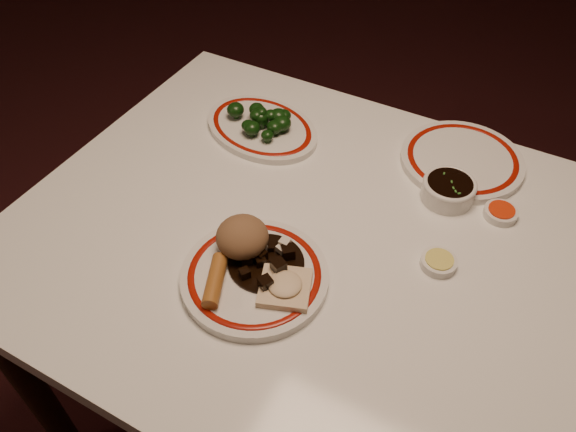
{
  "coord_description": "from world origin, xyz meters",
  "views": [
    {
      "loc": [
        0.25,
        -0.64,
        1.53
      ],
      "look_at": [
        -0.08,
        -0.02,
        0.8
      ],
      "focal_mm": 35.0,
      "sensor_mm": 36.0,
      "label": 1
    }
  ],
  "objects_px": {
    "broccoli_pile": "(263,118)",
    "soy_bowl": "(448,190)",
    "main_plate": "(255,276)",
    "spring_roll": "(215,281)",
    "broccoli_plate": "(262,128)",
    "rice_mound": "(242,237)",
    "dining_table": "(332,273)",
    "fried_wonton": "(285,286)",
    "stirfry_heap": "(266,260)"
  },
  "relations": [
    {
      "from": "soy_bowl",
      "to": "dining_table",
      "type": "bearing_deg",
      "value": -124.4
    },
    {
      "from": "rice_mound",
      "to": "broccoli_plate",
      "type": "relative_size",
      "value": 0.29
    },
    {
      "from": "dining_table",
      "to": "stirfry_heap",
      "type": "bearing_deg",
      "value": -123.48
    },
    {
      "from": "main_plate",
      "to": "broccoli_pile",
      "type": "height_order",
      "value": "broccoli_pile"
    },
    {
      "from": "rice_mound",
      "to": "soy_bowl",
      "type": "xyz_separation_m",
      "value": [
        0.27,
        0.32,
        -0.03
      ]
    },
    {
      "from": "fried_wonton",
      "to": "soy_bowl",
      "type": "distance_m",
      "value": 0.4
    },
    {
      "from": "stirfry_heap",
      "to": "broccoli_plate",
      "type": "distance_m",
      "value": 0.4
    },
    {
      "from": "main_plate",
      "to": "spring_roll",
      "type": "distance_m",
      "value": 0.07
    },
    {
      "from": "spring_roll",
      "to": "broccoli_pile",
      "type": "relative_size",
      "value": 0.65
    },
    {
      "from": "dining_table",
      "to": "fried_wonton",
      "type": "height_order",
      "value": "fried_wonton"
    },
    {
      "from": "rice_mound",
      "to": "fried_wonton",
      "type": "height_order",
      "value": "rice_mound"
    },
    {
      "from": "main_plate",
      "to": "soy_bowl",
      "type": "xyz_separation_m",
      "value": [
        0.23,
        0.36,
        0.01
      ]
    },
    {
      "from": "main_plate",
      "to": "fried_wonton",
      "type": "xyz_separation_m",
      "value": [
        0.06,
        -0.01,
        0.02
      ]
    },
    {
      "from": "main_plate",
      "to": "soy_bowl",
      "type": "bearing_deg",
      "value": 57.27
    },
    {
      "from": "dining_table",
      "to": "stirfry_heap",
      "type": "distance_m",
      "value": 0.18
    },
    {
      "from": "main_plate",
      "to": "broccoli_pile",
      "type": "xyz_separation_m",
      "value": [
        -0.2,
        0.37,
        0.03
      ]
    },
    {
      "from": "soy_bowl",
      "to": "main_plate",
      "type": "bearing_deg",
      "value": -122.73
    },
    {
      "from": "dining_table",
      "to": "fried_wonton",
      "type": "distance_m",
      "value": 0.19
    },
    {
      "from": "rice_mound",
      "to": "fried_wonton",
      "type": "bearing_deg",
      "value": -21.57
    },
    {
      "from": "spring_roll",
      "to": "stirfry_heap",
      "type": "height_order",
      "value": "stirfry_heap"
    },
    {
      "from": "broccoli_plate",
      "to": "spring_roll",
      "type": "bearing_deg",
      "value": -69.35
    },
    {
      "from": "fried_wonton",
      "to": "broccoli_plate",
      "type": "bearing_deg",
      "value": 125.34
    },
    {
      "from": "dining_table",
      "to": "broccoli_pile",
      "type": "distance_m",
      "value": 0.38
    },
    {
      "from": "broccoli_pile",
      "to": "fried_wonton",
      "type": "bearing_deg",
      "value": -55.07
    },
    {
      "from": "stirfry_heap",
      "to": "spring_roll",
      "type": "bearing_deg",
      "value": -121.86
    },
    {
      "from": "broccoli_plate",
      "to": "soy_bowl",
      "type": "distance_m",
      "value": 0.43
    },
    {
      "from": "main_plate",
      "to": "stirfry_heap",
      "type": "distance_m",
      "value": 0.03
    },
    {
      "from": "broccoli_plate",
      "to": "broccoli_pile",
      "type": "bearing_deg",
      "value": -21.24
    },
    {
      "from": "dining_table",
      "to": "rice_mound",
      "type": "relative_size",
      "value": 12.97
    },
    {
      "from": "stirfry_heap",
      "to": "broccoli_plate",
      "type": "xyz_separation_m",
      "value": [
        -0.21,
        0.34,
        -0.02
      ]
    },
    {
      "from": "broccoli_pile",
      "to": "soy_bowl",
      "type": "relative_size",
      "value": 1.51
    },
    {
      "from": "fried_wonton",
      "to": "stirfry_heap",
      "type": "relative_size",
      "value": 0.81
    },
    {
      "from": "stirfry_heap",
      "to": "soy_bowl",
      "type": "relative_size",
      "value": 1.3
    },
    {
      "from": "rice_mound",
      "to": "broccoli_pile",
      "type": "distance_m",
      "value": 0.36
    },
    {
      "from": "rice_mound",
      "to": "broccoli_pile",
      "type": "xyz_separation_m",
      "value": [
        -0.15,
        0.33,
        -0.01
      ]
    },
    {
      "from": "rice_mound",
      "to": "fried_wonton",
      "type": "relative_size",
      "value": 0.86
    },
    {
      "from": "spring_roll",
      "to": "soy_bowl",
      "type": "xyz_separation_m",
      "value": [
        0.27,
        0.41,
        -0.01
      ]
    },
    {
      "from": "spring_roll",
      "to": "broccoli_plate",
      "type": "relative_size",
      "value": 0.32
    },
    {
      "from": "rice_mound",
      "to": "spring_roll",
      "type": "height_order",
      "value": "rice_mound"
    },
    {
      "from": "rice_mound",
      "to": "spring_roll",
      "type": "xyz_separation_m",
      "value": [
        0.0,
        -0.09,
        -0.02
      ]
    },
    {
      "from": "dining_table",
      "to": "main_plate",
      "type": "xyz_separation_m",
      "value": [
        -0.08,
        -0.14,
        0.1
      ]
    },
    {
      "from": "main_plate",
      "to": "spring_roll",
      "type": "relative_size",
      "value": 3.38
    },
    {
      "from": "fried_wonton",
      "to": "stirfry_heap",
      "type": "xyz_separation_m",
      "value": [
        -0.06,
        0.03,
        -0.0
      ]
    },
    {
      "from": "dining_table",
      "to": "rice_mound",
      "type": "bearing_deg",
      "value": -140.1
    },
    {
      "from": "broccoli_pile",
      "to": "broccoli_plate",
      "type": "bearing_deg",
      "value": 158.76
    },
    {
      "from": "spring_roll",
      "to": "fried_wonton",
      "type": "distance_m",
      "value": 0.12
    },
    {
      "from": "broccoli_pile",
      "to": "soy_bowl",
      "type": "distance_m",
      "value": 0.43
    },
    {
      "from": "soy_bowl",
      "to": "broccoli_pile",
      "type": "bearing_deg",
      "value": 178.67
    },
    {
      "from": "broccoli_pile",
      "to": "soy_bowl",
      "type": "height_order",
      "value": "broccoli_pile"
    },
    {
      "from": "soy_bowl",
      "to": "fried_wonton",
      "type": "bearing_deg",
      "value": -114.63
    }
  ]
}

